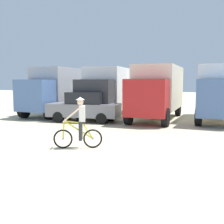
% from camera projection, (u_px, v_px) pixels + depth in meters
% --- Properties ---
extents(ground_plane, '(120.00, 120.00, 0.00)m').
position_uv_depth(ground_plane, '(79.00, 166.00, 7.51)').
color(ground_plane, beige).
extents(box_truck_grey_hauler, '(2.85, 6.90, 3.35)m').
position_uv_depth(box_truck_grey_hauler, '(60.00, 89.00, 19.64)').
color(box_truck_grey_hauler, '#9E9EA3').
rests_on(box_truck_grey_hauler, ground).
extents(box_truck_avon_van, '(2.62, 6.83, 3.35)m').
position_uv_depth(box_truck_avon_van, '(108.00, 89.00, 19.11)').
color(box_truck_avon_van, white).
rests_on(box_truck_avon_van, ground).
extents(box_truck_cream_rv, '(2.69, 6.85, 3.35)m').
position_uv_depth(box_truck_cream_rv, '(157.00, 90.00, 16.92)').
color(box_truck_cream_rv, beige).
rests_on(box_truck_cream_rv, ground).
extents(box_truck_white_box, '(2.99, 6.94, 3.35)m').
position_uv_depth(box_truck_white_box, '(222.00, 90.00, 16.41)').
color(box_truck_white_box, white).
rests_on(box_truck_white_box, ground).
extents(sedan_parked, '(4.32, 2.08, 1.76)m').
position_uv_depth(sedan_parked, '(85.00, 107.00, 16.03)').
color(sedan_parked, slate).
rests_on(sedan_parked, ground).
extents(cyclist_orange_shirt, '(1.64, 0.76, 1.82)m').
position_uv_depth(cyclist_orange_shirt, '(79.00, 125.00, 9.51)').
color(cyclist_orange_shirt, black).
rests_on(cyclist_orange_shirt, ground).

